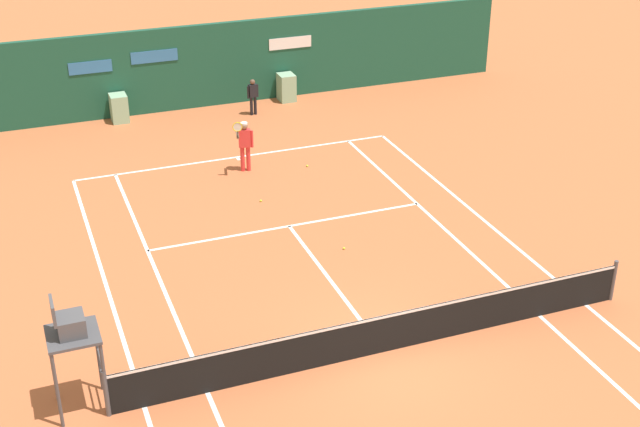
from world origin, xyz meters
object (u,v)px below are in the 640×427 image
(player_on_baseline, at_px, (245,142))
(tennis_ball_mid_court, at_px, (307,166))
(umpire_chair, at_px, (72,334))
(tennis_ball_by_sideline, at_px, (344,248))
(tennis_ball_near_service_line, at_px, (261,201))
(ball_kid_right_post, at_px, (253,94))

(player_on_baseline, xyz_separation_m, tennis_ball_mid_court, (1.95, -0.40, -0.96))
(umpire_chair, relative_size, tennis_ball_by_sideline, 37.94)
(umpire_chair, distance_m, tennis_ball_mid_court, 12.90)
(player_on_baseline, distance_m, tennis_ball_by_sideline, 6.07)
(umpire_chair, xyz_separation_m, player_on_baseline, (6.41, 10.09, -0.77))
(player_on_baseline, distance_m, tennis_ball_near_service_line, 2.54)
(ball_kid_right_post, bearing_deg, umpire_chair, 52.31)
(player_on_baseline, bearing_deg, tennis_ball_mid_court, -178.72)
(ball_kid_right_post, xyz_separation_m, tennis_ball_near_service_line, (-1.98, -7.20, -0.75))
(tennis_ball_mid_court, height_order, tennis_ball_by_sideline, same)
(tennis_ball_near_service_line, distance_m, tennis_ball_mid_court, 2.91)
(player_on_baseline, height_order, tennis_ball_near_service_line, player_on_baseline)
(umpire_chair, distance_m, ball_kid_right_post, 17.06)
(player_on_baseline, bearing_deg, tennis_ball_by_sideline, 112.35)
(ball_kid_right_post, relative_size, tennis_ball_near_service_line, 20.05)
(umpire_chair, distance_m, tennis_ball_by_sideline, 8.65)
(tennis_ball_by_sideline, bearing_deg, tennis_ball_near_service_line, 108.58)
(umpire_chair, bearing_deg, tennis_ball_near_service_line, 141.43)
(tennis_ball_near_service_line, bearing_deg, umpire_chair, -128.57)
(player_on_baseline, relative_size, tennis_ball_near_service_line, 27.44)
(umpire_chair, relative_size, ball_kid_right_post, 1.89)
(tennis_ball_near_service_line, height_order, tennis_ball_mid_court, same)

